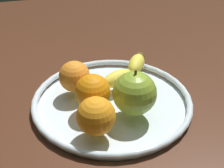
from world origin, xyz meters
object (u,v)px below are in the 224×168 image
object	(u,v)px
banana	(115,74)
orange_back_left	(96,116)
orange_front_right	(93,92)
fruit_bowl	(112,101)
orange_front_left	(75,76)
apple	(135,93)

from	to	relation	value
banana	orange_back_left	bearing A→B (deg)	-138.27
orange_front_right	banana	bearing A→B (deg)	50.95
fruit_bowl	banana	distance (cm)	6.34
banana	orange_back_left	xyz separation A→B (cm)	(-7.00, -14.43, 1.62)
banana	orange_front_left	world-z (taller)	orange_front_left
fruit_bowl	orange_front_left	size ratio (longest dim) A/B	5.03
orange_front_right	orange_front_left	world-z (taller)	orange_front_right
apple	orange_back_left	distance (cm)	8.59
apple	orange_front_right	size ratio (longest dim) A/B	1.32
orange_back_left	orange_front_right	world-z (taller)	same
apple	orange_back_left	bearing A→B (deg)	-154.78
apple	orange_front_right	world-z (taller)	apple
banana	apple	bearing A→B (deg)	-108.45
apple	orange_front_left	bearing A→B (deg)	133.50
orange_back_left	orange_front_right	distance (cm)	6.97
banana	orange_front_left	xyz separation A→B (cm)	(-8.40, -1.15, 1.46)
orange_back_left	orange_front_right	bearing A→B (deg)	82.62
banana	apple	size ratio (longest dim) A/B	2.30
fruit_bowl	orange_back_left	bearing A→B (deg)	-119.31
fruit_bowl	apple	distance (cm)	7.67
banana	orange_front_left	distance (cm)	8.61
banana	apple	world-z (taller)	apple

